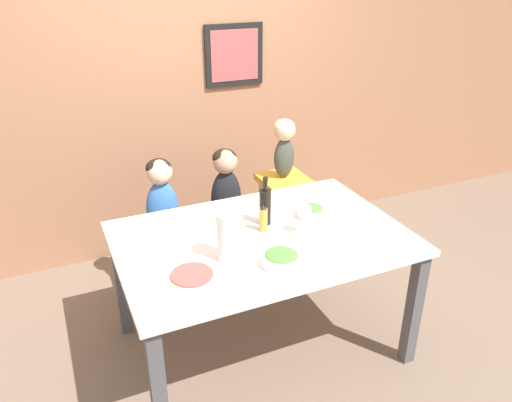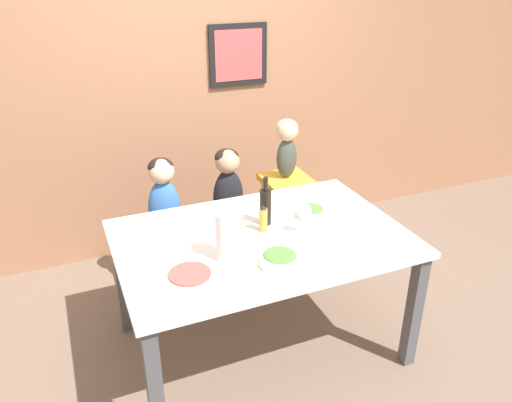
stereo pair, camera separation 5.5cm
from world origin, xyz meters
The scene contains 19 objects.
ground_plane centered at (0.00, 0.00, 0.00)m, with size 14.00×14.00×0.00m, color #705B4C.
wall_back centered at (0.00, 1.45, 1.35)m, with size 10.00×0.09×2.70m.
dining_table centered at (0.00, 0.00, 0.68)m, with size 1.59×1.06×0.77m.
chair_far_left centered at (-0.38, 0.76, 0.37)m, with size 0.39×0.39×0.44m.
chair_far_center centered at (0.07, 0.76, 0.37)m, with size 0.39×0.39×0.44m.
chair_right_highchair centered at (0.52, 0.76, 0.57)m, with size 0.33×0.33×0.74m.
person_child_left centered at (-0.38, 0.76, 0.77)m, with size 0.22×0.17×0.57m.
person_child_center centered at (0.07, 0.76, 0.77)m, with size 0.22×0.17×0.57m.
person_baby_right centered at (0.52, 0.76, 1.01)m, with size 0.15×0.16×0.43m.
wine_bottle centered at (0.08, 0.13, 0.89)m, with size 0.07×0.07×0.29m.
paper_towel_roll centered at (-0.25, -0.14, 0.90)m, with size 0.12×0.12×0.26m.
wine_glass_near centered at (0.23, -0.07, 0.91)m, with size 0.07×0.07×0.18m.
wine_glass_far centered at (-0.07, 0.15, 0.91)m, with size 0.07×0.07×0.18m.
salad_bowl_large centered at (-0.03, -0.31, 0.81)m, with size 0.20×0.20×0.08m.
salad_bowl_small centered at (0.36, 0.09, 0.81)m, with size 0.16×0.16×0.08m.
dinner_plate_front_left centered at (-0.47, -0.22, 0.78)m, with size 0.21×0.21×0.01m.
dinner_plate_back_left centered at (-0.46, 0.30, 0.78)m, with size 0.21×0.21×0.01m.
dinner_plate_back_right centered at (0.54, 0.29, 0.78)m, with size 0.21×0.21×0.01m.
condiment_bottle_hot_sauce centered at (0.03, 0.05, 0.85)m, with size 0.05×0.05×0.16m.
Camera 1 is at (-1.01, -2.19, 2.16)m, focal length 35.00 mm.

